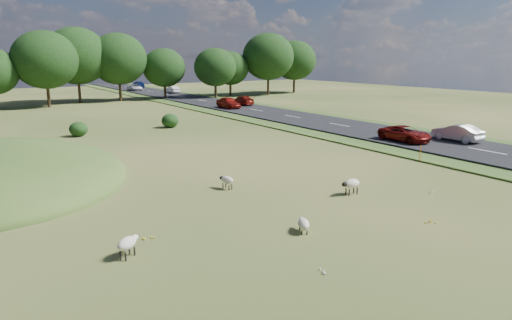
{
  "coord_description": "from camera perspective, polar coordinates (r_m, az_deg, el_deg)",
  "views": [
    {
      "loc": [
        -12.61,
        -18.73,
        7.13
      ],
      "look_at": [
        2.0,
        4.0,
        1.0
      ],
      "focal_mm": 32.0,
      "sensor_mm": 36.0,
      "label": 1
    }
  ],
  "objects": [
    {
      "name": "road",
      "position": [
        59.06,
        1.06,
        5.97
      ],
      "size": [
        8.0,
        150.0,
        0.25
      ],
      "primitive_type": "cube",
      "color": "black",
      "rests_on": "ground"
    },
    {
      "name": "sheep_3",
      "position": [
        24.56,
        11.84,
        -2.92
      ],
      "size": [
        1.19,
        0.53,
        0.86
      ],
      "rotation": [
        0.0,
        0.0,
        3.15
      ],
      "color": "beige",
      "rests_on": "ground"
    },
    {
      "name": "sheep_0",
      "position": [
        19.17,
        5.94,
        -7.93
      ],
      "size": [
        0.8,
        1.06,
        0.59
      ],
      "rotation": [
        0.0,
        0.0,
        1.08
      ],
      "color": "beige",
      "rests_on": "ground"
    },
    {
      "name": "car_2",
      "position": [
        109.6,
        -14.51,
        9.14
      ],
      "size": [
        1.92,
        4.72,
        1.37
      ],
      "primitive_type": "imported",
      "rotation": [
        0.0,
        0.0,
        3.14
      ],
      "color": "navy",
      "rests_on": "road"
    },
    {
      "name": "car_6",
      "position": [
        41.7,
        23.84,
        3.15
      ],
      "size": [
        1.46,
        4.19,
        1.38
      ],
      "primitive_type": "imported",
      "rotation": [
        0.0,
        0.0,
        3.14
      ],
      "color": "silver",
      "rests_on": "road"
    },
    {
      "name": "treeline",
      "position": [
        75.07,
        -24.37,
        11.24
      ],
      "size": [
        96.28,
        14.66,
        11.7
      ],
      "color": "black",
      "rests_on": "ground"
    },
    {
      "name": "car_5",
      "position": [
        99.7,
        -14.9,
        8.76
      ],
      "size": [
        2.07,
        4.49,
        1.25
      ],
      "primitive_type": "imported",
      "color": "white",
      "rests_on": "road"
    },
    {
      "name": "marker_post",
      "position": [
        33.51,
        19.83,
        0.77
      ],
      "size": [
        0.06,
        0.06,
        1.2
      ],
      "primitive_type": "cylinder",
      "color": "#D8590C",
      "rests_on": "ground"
    },
    {
      "name": "car_3",
      "position": [
        90.54,
        -10.36,
        8.64
      ],
      "size": [
        1.41,
        4.06,
        1.34
      ],
      "primitive_type": "imported",
      "rotation": [
        0.0,
        0.0,
        3.14
      ],
      "color": "silver",
      "rests_on": "road"
    },
    {
      "name": "car_1",
      "position": [
        67.26,
        -1.72,
        7.46
      ],
      "size": [
        1.83,
        4.51,
        1.31
      ],
      "primitive_type": "imported",
      "rotation": [
        0.0,
        0.0,
        3.14
      ],
      "color": "maroon",
      "rests_on": "road"
    },
    {
      "name": "sheep_2",
      "position": [
        17.38,
        -15.77,
        -9.98
      ],
      "size": [
        1.08,
        0.92,
        0.79
      ],
      "rotation": [
        0.0,
        0.0,
        0.63
      ],
      "color": "beige",
      "rests_on": "ground"
    },
    {
      "name": "ground",
      "position": [
        41.36,
        -14.48,
        2.44
      ],
      "size": [
        160.0,
        160.0,
        0.0
      ],
      "primitive_type": "plane",
      "color": "#2C4916",
      "rests_on": "ground"
    },
    {
      "name": "car_4",
      "position": [
        39.98,
        18.11,
        3.15
      ],
      "size": [
        2.09,
        4.53,
        1.26
      ],
      "primitive_type": "imported",
      "color": "maroon",
      "rests_on": "road"
    },
    {
      "name": "shrubs",
      "position": [
        46.18,
        -19.61,
        4.01
      ],
      "size": [
        18.03,
        4.74,
        1.43
      ],
      "color": "black",
      "rests_on": "ground"
    },
    {
      "name": "car_7",
      "position": [
        63.11,
        -3.47,
        7.2
      ],
      "size": [
        1.81,
        4.49,
        1.53
      ],
      "primitive_type": "imported",
      "color": "maroon",
      "rests_on": "road"
    },
    {
      "name": "sheep_1",
      "position": [
        25.14,
        -3.66,
        -2.51
      ],
      "size": [
        0.64,
        1.06,
        0.73
      ],
      "rotation": [
        0.0,
        0.0,
        1.82
      ],
      "color": "beige",
      "rests_on": "ground"
    }
  ]
}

